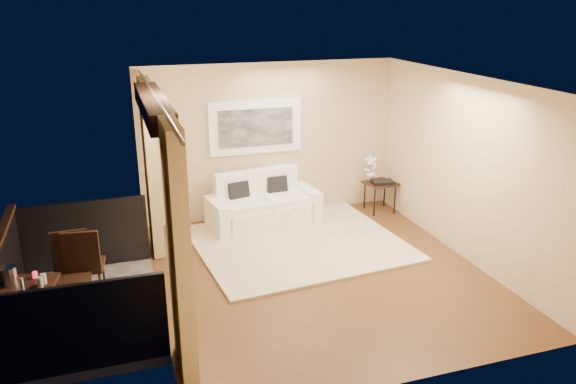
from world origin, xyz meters
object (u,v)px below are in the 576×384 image
orchid (371,168)px  balcony_chair_far (84,261)px  sofa (262,206)px  bistro_table (26,293)px  ice_bucket (9,275)px  balcony_chair_near (71,266)px  side_table (380,185)px

orchid → balcony_chair_far: (-4.91, -1.97, -0.21)m
sofa → bistro_table: (-3.43, -2.63, 0.30)m
orchid → ice_bucket: (-5.66, -2.58, 0.01)m
balcony_chair_far → balcony_chair_near: size_ratio=1.00×
ice_bucket → bistro_table: bearing=-34.2°
orchid → balcony_chair_far: size_ratio=0.48×
sofa → ice_bucket: (-3.59, -2.52, 0.49)m
side_table → ice_bucket: 6.29m
bistro_table → balcony_chair_near: balcony_chair_near is taller
sofa → balcony_chair_far: (-2.85, -1.91, 0.27)m
side_table → ice_bucket: bearing=-157.2°
sofa → balcony_chair_far: bearing=-154.3°
balcony_chair_far → ice_bucket: bearing=46.0°
balcony_chair_near → ice_bucket: bearing=-141.1°
sofa → ice_bucket: 4.41m
balcony_chair_near → sofa: bearing=32.9°
side_table → balcony_chair_far: bearing=-160.1°
orchid → balcony_chair_far: 5.30m
balcony_chair_far → orchid: bearing=-151.4°
side_table → orchid: bearing=132.4°
bistro_table → ice_bucket: ice_bucket is taller
bistro_table → balcony_chair_near: size_ratio=0.69×
sofa → side_table: 2.21m
balcony_chair_near → ice_bucket: (-0.61, -0.51, 0.21)m
orchid → bistro_table: (-5.50, -2.69, -0.18)m
balcony_chair_far → ice_bucket: balcony_chair_far is taller
balcony_chair_near → ice_bucket: size_ratio=5.08×
sofa → bistro_table: sofa is taller
side_table → orchid: 0.36m
side_table → ice_bucket: size_ratio=3.02×
sofa → balcony_chair_far: balcony_chair_far is taller
sofa → orchid: 2.12m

